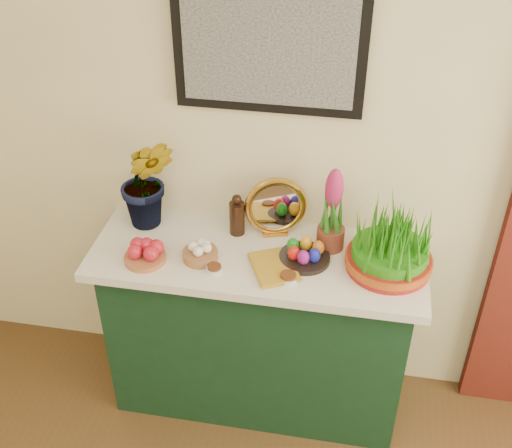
# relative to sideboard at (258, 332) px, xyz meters

# --- Properties ---
(sideboard) EXTENTS (1.30, 0.45, 0.85)m
(sideboard) POSITION_rel_sideboard_xyz_m (0.00, 0.00, 0.00)
(sideboard) COLOR #12331F
(sideboard) RESTS_ON ground
(tablecloth) EXTENTS (1.40, 0.55, 0.04)m
(tablecloth) POSITION_rel_sideboard_xyz_m (0.00, 0.00, 0.45)
(tablecloth) COLOR silver
(tablecloth) RESTS_ON sideboard
(hyacinth_green) EXTENTS (0.31, 0.27, 0.58)m
(hyacinth_green) POSITION_rel_sideboard_xyz_m (-0.50, 0.12, 0.75)
(hyacinth_green) COLOR #2E721F
(hyacinth_green) RESTS_ON tablecloth
(apple_bowl) EXTENTS (0.19, 0.19, 0.09)m
(apple_bowl) POSITION_rel_sideboard_xyz_m (-0.45, -0.14, 0.50)
(apple_bowl) COLOR #A95E35
(apple_bowl) RESTS_ON tablecloth
(garlic_basket) EXTENTS (0.17, 0.17, 0.08)m
(garlic_basket) POSITION_rel_sideboard_xyz_m (-0.23, -0.09, 0.50)
(garlic_basket) COLOR #93603B
(garlic_basket) RESTS_ON tablecloth
(vinegar_cruet) EXTENTS (0.07, 0.07, 0.19)m
(vinegar_cruet) POSITION_rel_sideboard_xyz_m (-0.11, 0.12, 0.55)
(vinegar_cruet) COLOR black
(vinegar_cruet) RESTS_ON tablecloth
(mirror) EXTENTS (0.27, 0.13, 0.27)m
(mirror) POSITION_rel_sideboard_xyz_m (0.05, 0.16, 0.59)
(mirror) COLOR #BF8935
(mirror) RESTS_ON tablecloth
(book) EXTENTS (0.23, 0.26, 0.03)m
(book) POSITION_rel_sideboard_xyz_m (0.01, -0.14, 0.48)
(book) COLOR #B1841E
(book) RESTS_ON tablecloth
(spice_dish_left) EXTENTS (0.07, 0.07, 0.03)m
(spice_dish_left) POSITION_rel_sideboard_xyz_m (-0.15, -0.15, 0.48)
(spice_dish_left) COLOR silver
(spice_dish_left) RESTS_ON tablecloth
(spice_dish_right) EXTENTS (0.08, 0.08, 0.03)m
(spice_dish_right) POSITION_rel_sideboard_xyz_m (0.15, -0.16, 0.48)
(spice_dish_right) COLOR silver
(spice_dish_right) RESTS_ON tablecloth
(egg_plate) EXTENTS (0.25, 0.25, 0.09)m
(egg_plate) POSITION_rel_sideboard_xyz_m (0.20, -0.02, 0.50)
(egg_plate) COLOR black
(egg_plate) RESTS_ON tablecloth
(hyacinth_pink) EXTENTS (0.12, 0.12, 0.38)m
(hyacinth_pink) POSITION_rel_sideboard_xyz_m (0.29, 0.09, 0.64)
(hyacinth_pink) COLOR brown
(hyacinth_pink) RESTS_ON tablecloth
(wheatgrass_sabzeh) EXTENTS (0.35, 0.35, 0.29)m
(wheatgrass_sabzeh) POSITION_rel_sideboard_xyz_m (0.53, -0.01, 0.59)
(wheatgrass_sabzeh) COLOR maroon
(wheatgrass_sabzeh) RESTS_ON tablecloth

